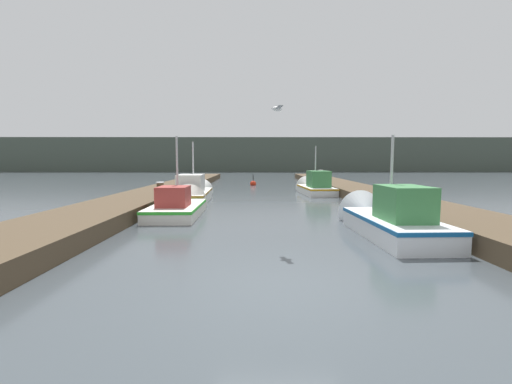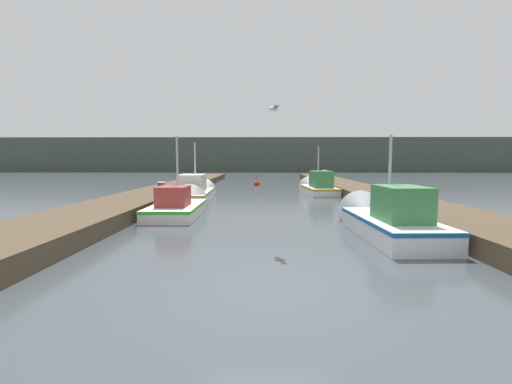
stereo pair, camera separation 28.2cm
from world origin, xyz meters
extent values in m
plane|color=#3D4449|center=(0.00, 0.00, 0.00)|extent=(200.00, 200.00, 0.00)
cube|color=#4C3D2B|center=(-5.92, 16.00, 0.26)|extent=(2.78, 40.00, 0.52)
cube|color=#4C3D2B|center=(5.92, 16.00, 0.26)|extent=(2.78, 40.00, 0.52)
cube|color=#424C42|center=(0.00, 64.49, 3.14)|extent=(120.00, 16.00, 6.28)
cube|color=silver|center=(3.47, 3.79, 0.29)|extent=(1.81, 4.11, 0.59)
cube|color=#135592|center=(3.47, 3.79, 0.53)|extent=(1.84, 4.14, 0.10)
cone|color=silver|center=(3.39, 6.22, 0.29)|extent=(1.62, 0.84, 1.60)
cube|color=#387A42|center=(3.49, 3.29, 1.04)|extent=(1.15, 1.54, 0.91)
cylinder|color=#B2B2B7|center=(3.46, 4.10, 1.73)|extent=(0.08, 0.08, 2.29)
cube|color=silver|center=(-3.46, 7.46, 0.23)|extent=(1.82, 3.79, 0.46)
cube|color=green|center=(-3.46, 7.46, 0.40)|extent=(1.85, 3.82, 0.10)
cone|color=silver|center=(-3.49, 9.75, 0.23)|extent=(1.69, 0.84, 1.68)
cube|color=#99332D|center=(-3.45, 6.99, 0.83)|extent=(1.10, 1.31, 0.74)
cylinder|color=#B2B2B7|center=(-3.46, 7.75, 1.78)|extent=(0.08, 0.08, 2.63)
cube|color=silver|center=(-3.62, 11.92, 0.29)|extent=(1.75, 4.73, 0.58)
cube|color=olive|center=(-3.62, 11.92, 0.52)|extent=(1.78, 4.76, 0.10)
cone|color=silver|center=(-3.73, 14.84, 0.29)|extent=(1.55, 1.23, 1.50)
cube|color=silver|center=(-3.60, 11.33, 1.02)|extent=(1.26, 1.92, 0.88)
cylinder|color=#B2B2B7|center=(-3.63, 12.27, 1.85)|extent=(0.08, 0.08, 2.54)
cube|color=silver|center=(3.51, 15.99, 0.25)|extent=(1.92, 4.20, 0.50)
cube|color=#BD810F|center=(3.51, 15.99, 0.44)|extent=(1.95, 4.23, 0.10)
cone|color=silver|center=(3.34, 18.42, 0.25)|extent=(1.61, 0.86, 1.57)
cube|color=#387A42|center=(3.54, 15.48, 1.00)|extent=(1.29, 1.70, 1.00)
cylinder|color=#B2B2B7|center=(3.49, 16.30, 1.79)|extent=(0.08, 0.08, 2.57)
cylinder|color=#473523|center=(4.58, 6.68, 0.49)|extent=(0.26, 0.26, 0.97)
cylinder|color=silver|center=(4.58, 6.68, 0.99)|extent=(0.30, 0.30, 0.04)
cylinder|color=#473523|center=(4.73, 20.92, 0.69)|extent=(0.27, 0.27, 1.38)
cylinder|color=silver|center=(4.73, 20.92, 1.40)|extent=(0.32, 0.32, 0.04)
cylinder|color=#473523|center=(-4.61, 9.45, 0.59)|extent=(0.31, 0.31, 1.17)
cylinder|color=silver|center=(-4.61, 9.45, 1.19)|extent=(0.35, 0.35, 0.04)
sphere|color=red|center=(-0.52, 23.65, 0.14)|extent=(0.51, 0.51, 0.51)
cylinder|color=black|center=(-0.52, 23.65, 0.65)|extent=(0.06, 0.06, 0.50)
ellipsoid|color=white|center=(0.14, 3.55, 3.52)|extent=(0.31, 0.22, 0.12)
cube|color=gray|center=(0.19, 3.42, 3.54)|extent=(0.20, 0.30, 0.07)
cube|color=gray|center=(0.10, 3.68, 3.54)|extent=(0.20, 0.30, 0.07)
camera|label=1|loc=(-0.48, -5.63, 2.18)|focal=24.00mm
camera|label=2|loc=(-0.19, -5.63, 2.18)|focal=24.00mm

